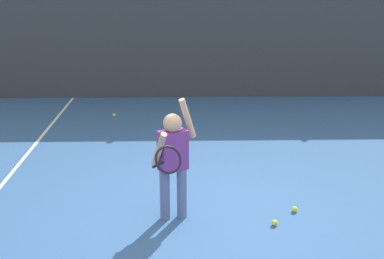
{
  "coord_description": "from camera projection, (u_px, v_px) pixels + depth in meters",
  "views": [
    {
      "loc": [
        -0.35,
        -4.91,
        2.65
      ],
      "look_at": [
        -0.22,
        0.64,
        0.85
      ],
      "focal_mm": 46.64,
      "sensor_mm": 36.0,
      "label": 1
    }
  ],
  "objects": [
    {
      "name": "tennis_ball_3",
      "position": [
        114.0,
        115.0,
        9.31
      ],
      "size": [
        0.07,
        0.07,
        0.07
      ],
      "primitive_type": "sphere",
      "color": "#CCE033",
      "rests_on": "ground"
    },
    {
      "name": "fence_post_1",
      "position": [
        46.0,
        26.0,
        10.3
      ],
      "size": [
        0.09,
        0.09,
        3.03
      ],
      "primitive_type": "cylinder",
      "color": "slate",
      "rests_on": "ground"
    },
    {
      "name": "tennis_ball_2",
      "position": [
        275.0,
        223.0,
        5.38
      ],
      "size": [
        0.07,
        0.07,
        0.07
      ],
      "primitive_type": "sphere",
      "color": "#CCE033",
      "rests_on": "ground"
    },
    {
      "name": "ground_plane",
      "position": [
        213.0,
        220.0,
        5.49
      ],
      "size": [
        20.0,
        20.0,
        0.0
      ],
      "primitive_type": "plane",
      "color": "#335B93"
    },
    {
      "name": "fence_post_2",
      "position": [
        197.0,
        25.0,
        10.36
      ],
      "size": [
        0.09,
        0.09,
        3.03
      ],
      "primitive_type": "cylinder",
      "color": "slate",
      "rests_on": "ground"
    },
    {
      "name": "fence_post_3",
      "position": [
        346.0,
        25.0,
        10.43
      ],
      "size": [
        0.09,
        0.09,
        3.03
      ],
      "primitive_type": "cylinder",
      "color": "slate",
      "rests_on": "ground"
    },
    {
      "name": "tennis_ball_1",
      "position": [
        295.0,
        209.0,
        5.68
      ],
      "size": [
        0.07,
        0.07,
        0.07
      ],
      "primitive_type": "sphere",
      "color": "#CCE033",
      "rests_on": "ground"
    },
    {
      "name": "tennis_player",
      "position": [
        173.0,
        157.0,
        5.31
      ],
      "size": [
        0.51,
        0.82,
        1.35
      ],
      "rotation": [
        0.0,
        0.0,
        0.52
      ],
      "color": "slate",
      "rests_on": "ground"
    },
    {
      "name": "back_fence_windscreen",
      "position": [
        197.0,
        29.0,
        10.33
      ],
      "size": [
        12.84,
        0.08,
        2.88
      ],
      "primitive_type": "cube",
      "color": "#383D42",
      "rests_on": "ground"
    },
    {
      "name": "court_line_sideline",
      "position": [
        2.0,
        185.0,
        6.39
      ],
      "size": [
        0.05,
        9.0,
        0.0
      ],
      "primitive_type": "cube",
      "color": "white",
      "rests_on": "ground"
    }
  ]
}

